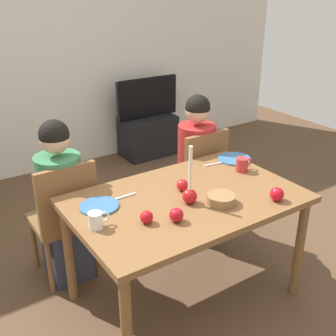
% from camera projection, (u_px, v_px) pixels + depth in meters
% --- Properties ---
extents(ground_plane, '(7.68, 7.68, 0.00)m').
position_uv_depth(ground_plane, '(184.00, 294.00, 2.84)').
color(ground_plane, brown).
extents(back_wall, '(6.40, 0.10, 2.60)m').
position_uv_depth(back_wall, '(39.00, 51.00, 4.28)').
color(back_wall, silver).
rests_on(back_wall, ground).
extents(dining_table, '(1.40, 0.90, 0.75)m').
position_uv_depth(dining_table, '(186.00, 209.00, 2.57)').
color(dining_table, brown).
rests_on(dining_table, ground).
extents(chair_left, '(0.40, 0.40, 0.90)m').
position_uv_depth(chair_left, '(65.00, 215.00, 2.81)').
color(chair_left, brown).
rests_on(chair_left, ground).
extents(chair_right, '(0.40, 0.40, 0.90)m').
position_uv_depth(chair_right, '(198.00, 175.00, 3.38)').
color(chair_right, brown).
rests_on(chair_right, ground).
extents(person_left_child, '(0.30, 0.30, 1.17)m').
position_uv_depth(person_left_child, '(62.00, 205.00, 2.81)').
color(person_left_child, '#33384C').
rests_on(person_left_child, ground).
extents(person_right_child, '(0.30, 0.30, 1.17)m').
position_uv_depth(person_right_child, '(196.00, 168.00, 3.38)').
color(person_right_child, '#33384C').
rests_on(person_right_child, ground).
extents(tv_stand, '(0.64, 0.40, 0.48)m').
position_uv_depth(tv_stand, '(148.00, 136.00, 5.05)').
color(tv_stand, black).
rests_on(tv_stand, ground).
extents(tv, '(0.79, 0.05, 0.46)m').
position_uv_depth(tv, '(147.00, 98.00, 4.86)').
color(tv, black).
rests_on(tv, tv_stand).
extents(candle_centerpiece, '(0.09, 0.09, 0.36)m').
position_uv_depth(candle_centerpiece, '(190.00, 192.00, 2.44)').
color(candle_centerpiece, red).
rests_on(candle_centerpiece, dining_table).
extents(plate_left, '(0.23, 0.23, 0.01)m').
position_uv_depth(plate_left, '(99.00, 206.00, 2.42)').
color(plate_left, teal).
rests_on(plate_left, dining_table).
extents(plate_right, '(0.25, 0.25, 0.01)m').
position_uv_depth(plate_right, '(234.00, 159.00, 3.07)').
color(plate_right, teal).
rests_on(plate_right, dining_table).
extents(mug_left, '(0.12, 0.08, 0.09)m').
position_uv_depth(mug_left, '(96.00, 220.00, 2.20)').
color(mug_left, white).
rests_on(mug_left, dining_table).
extents(mug_right, '(0.13, 0.08, 0.09)m').
position_uv_depth(mug_right, '(242.00, 164.00, 2.87)').
color(mug_right, '#B72D2D').
rests_on(mug_right, dining_table).
extents(fork_left, '(0.18, 0.02, 0.01)m').
position_uv_depth(fork_left, '(123.00, 197.00, 2.53)').
color(fork_left, silver).
rests_on(fork_left, dining_table).
extents(fork_right, '(0.18, 0.04, 0.01)m').
position_uv_depth(fork_right, '(215.00, 164.00, 2.99)').
color(fork_right, silver).
rests_on(fork_right, dining_table).
extents(bowl_walnuts, '(0.17, 0.17, 0.05)m').
position_uv_depth(bowl_walnuts, '(221.00, 199.00, 2.45)').
color(bowl_walnuts, olive).
rests_on(bowl_walnuts, dining_table).
extents(apple_near_candle, '(0.08, 0.08, 0.08)m').
position_uv_depth(apple_near_candle, '(277.00, 194.00, 2.48)').
color(apple_near_candle, red).
rests_on(apple_near_candle, dining_table).
extents(apple_by_left_plate, '(0.08, 0.08, 0.08)m').
position_uv_depth(apple_by_left_plate, '(182.00, 185.00, 2.60)').
color(apple_by_left_plate, red).
rests_on(apple_by_left_plate, dining_table).
extents(apple_by_right_mug, '(0.08, 0.08, 0.08)m').
position_uv_depth(apple_by_right_mug, '(176.00, 215.00, 2.26)').
color(apple_by_right_mug, '#B1111D').
rests_on(apple_by_right_mug, dining_table).
extents(apple_far_edge, '(0.07, 0.07, 0.07)m').
position_uv_depth(apple_far_edge, '(147.00, 217.00, 2.25)').
color(apple_far_edge, red).
rests_on(apple_far_edge, dining_table).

